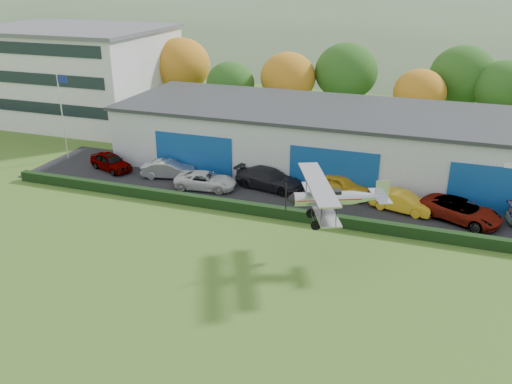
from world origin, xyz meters
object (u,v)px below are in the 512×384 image
(hangar, at_px, (348,140))
(car_6, at_px, (461,211))
(car_5, at_px, (402,202))
(car_4, at_px, (340,185))
(office_block, at_px, (76,73))
(flagpole, at_px, (62,108))
(car_3, at_px, (269,179))
(car_1, at_px, (169,169))
(biplane, at_px, (332,197))
(car_2, at_px, (206,181))
(car_0, at_px, (111,162))

(hangar, relative_size, car_6, 7.28)
(car_5, bearing_deg, car_4, 86.43)
(office_block, height_order, car_6, office_block)
(hangar, bearing_deg, office_block, 167.99)
(flagpole, relative_size, car_3, 1.41)
(car_5, bearing_deg, car_3, 98.64)
(car_3, bearing_deg, hangar, -24.47)
(car_1, distance_m, biplane, 18.35)
(flagpole, distance_m, biplane, 28.76)
(car_6, bearing_deg, car_5, 108.90)
(car_1, relative_size, car_2, 0.91)
(flagpole, height_order, car_4, flagpole)
(office_block, bearing_deg, car_3, -26.32)
(office_block, xyz_separation_m, car_3, (28.05, -13.88, -4.34))
(hangar, bearing_deg, car_2, -138.68)
(car_2, relative_size, car_4, 1.04)
(hangar, bearing_deg, car_5, -54.83)
(hangar, xyz_separation_m, car_5, (5.52, -7.84, -1.87))
(car_4, height_order, car_5, car_4)
(car_4, bearing_deg, hangar, 23.92)
(biplane, bearing_deg, car_4, 73.33)
(car_4, bearing_deg, car_1, 111.75)
(car_2, bearing_deg, car_1, 66.04)
(car_4, bearing_deg, biplane, -154.88)
(car_0, bearing_deg, hangar, -47.05)
(office_block, height_order, biplane, office_block)
(car_2, bearing_deg, car_6, -95.33)
(car_3, xyz_separation_m, car_6, (14.50, -1.31, -0.05))
(biplane, bearing_deg, car_1, 126.45)
(car_0, height_order, car_3, car_3)
(car_5, bearing_deg, car_6, -80.70)
(office_block, bearing_deg, car_2, -33.88)
(hangar, distance_m, car_0, 20.81)
(car_0, distance_m, car_1, 5.64)
(office_block, relative_size, car_2, 4.21)
(hangar, distance_m, car_1, 15.69)
(car_3, bearing_deg, car_5, -84.01)
(car_4, bearing_deg, car_5, -89.90)
(office_block, bearing_deg, hangar, -12.01)
(car_3, distance_m, car_4, 5.67)
(car_3, bearing_deg, office_block, 75.03)
(car_0, relative_size, car_3, 0.78)
(office_block, relative_size, car_6, 3.69)
(hangar, xyz_separation_m, biplane, (1.99, -16.21, 1.38))
(office_block, height_order, car_0, office_block)
(office_block, height_order, flagpole, office_block)
(flagpole, xyz_separation_m, car_1, (11.14, -1.36, -4.00))
(car_3, height_order, car_4, car_3)
(flagpole, distance_m, car_4, 25.88)
(flagpole, height_order, car_6, flagpole)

